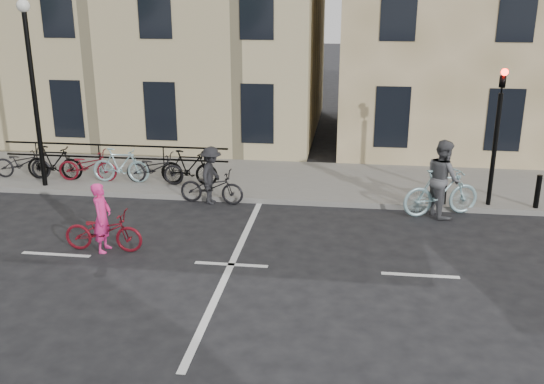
# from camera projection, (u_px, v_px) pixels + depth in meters

# --- Properties ---
(ground) EXTENTS (120.00, 120.00, 0.00)m
(ground) POSITION_uv_depth(u_px,v_px,m) (231.00, 265.00, 13.07)
(ground) COLOR black
(ground) RESTS_ON ground
(sidewalk) EXTENTS (46.00, 4.00, 0.15)m
(sidewalk) POSITION_uv_depth(u_px,v_px,m) (144.00, 175.00, 19.20)
(sidewalk) COLOR slate
(sidewalk) RESTS_ON ground
(building_west) EXTENTS (20.00, 10.00, 10.00)m
(building_west) POSITION_uv_depth(u_px,v_px,m) (75.00, 4.00, 24.82)
(building_west) COLOR #C9B888
(building_west) RESTS_ON sidewalk
(traffic_light) EXTENTS (0.18, 0.30, 3.90)m
(traffic_light) POSITION_uv_depth(u_px,v_px,m) (498.00, 120.00, 15.61)
(traffic_light) COLOR black
(traffic_light) RESTS_ON sidewalk
(lamp_post) EXTENTS (0.36, 0.36, 5.28)m
(lamp_post) POSITION_uv_depth(u_px,v_px,m) (31.00, 71.00, 16.94)
(lamp_post) COLOR black
(lamp_post) RESTS_ON sidewalk
(bollard_east) EXTENTS (0.14, 0.14, 0.90)m
(bollard_east) POSITION_uv_depth(u_px,v_px,m) (444.00, 188.00, 16.26)
(bollard_east) COLOR black
(bollard_east) RESTS_ON sidewalk
(bollard_west) EXTENTS (0.14, 0.14, 0.90)m
(bollard_west) POSITION_uv_depth(u_px,v_px,m) (538.00, 192.00, 15.96)
(bollard_west) COLOR black
(bollard_west) RESTS_ON sidewalk
(parked_bikes) EXTENTS (7.25, 1.23, 1.05)m
(parked_bikes) POSITION_uv_depth(u_px,v_px,m) (103.00, 165.00, 18.23)
(parked_bikes) COLOR black
(parked_bikes) RESTS_ON sidewalk
(cyclist_pink) EXTENTS (1.81, 0.66, 1.60)m
(cyclist_pink) POSITION_uv_depth(u_px,v_px,m) (103.00, 228.00, 13.63)
(cyclist_pink) COLOR maroon
(cyclist_pink) RESTS_ON ground
(cyclist_grey) EXTENTS (2.18, 1.28, 2.03)m
(cyclist_grey) POSITION_uv_depth(u_px,v_px,m) (442.00, 185.00, 15.73)
(cyclist_grey) COLOR #96BEC5
(cyclist_grey) RESTS_ON ground
(cyclist_dark) EXTENTS (1.85, 1.09, 1.61)m
(cyclist_dark) POSITION_uv_depth(u_px,v_px,m) (211.00, 181.00, 16.71)
(cyclist_dark) COLOR black
(cyclist_dark) RESTS_ON ground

